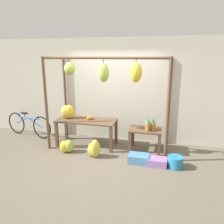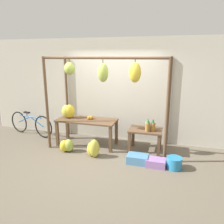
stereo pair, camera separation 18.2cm
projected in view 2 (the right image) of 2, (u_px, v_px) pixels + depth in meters
The scene contains 14 objects.
ground_plane at pixel (99, 159), 5.07m from camera, with size 20.00×20.00×0.00m, color #665B4C.
shop_wall_back at pixel (115, 90), 6.05m from camera, with size 8.00×0.08×2.80m.
stall_awning at pixel (107, 83), 5.07m from camera, with size 2.99×1.22×2.31m.
display_table_main at pixel (87, 123), 5.73m from camera, with size 1.56×0.66×0.71m.
display_table_side at pixel (145, 134), 5.40m from camera, with size 0.80×0.58×0.57m.
banana_pile_on_table at pixel (68, 111), 5.81m from camera, with size 0.40×0.37×0.36m.
orange_pile at pixel (90, 118), 5.71m from camera, with size 0.14×0.17×0.10m.
pineapple_cluster at pixel (149, 126), 5.23m from camera, with size 0.25×0.23×0.31m.
banana_pile_ground_left at pixel (67, 146), 5.43m from camera, with size 0.40×0.32×0.32m.
banana_pile_ground_right at pixel (93, 149), 5.14m from camera, with size 0.35×0.30×0.44m.
fruit_crate_white at pixel (138, 159), 4.87m from camera, with size 0.46×0.32×0.19m.
blue_bucket at pixel (174, 163), 4.62m from camera, with size 0.32×0.32×0.25m.
parked_bicycle at pixel (31, 124), 6.54m from camera, with size 1.65×0.39×0.70m.
fruit_crate_purple at pixel (156, 163), 4.72m from camera, with size 0.42×0.29×0.17m.
Camera 2 is at (1.57, -4.37, 2.33)m, focal length 35.00 mm.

